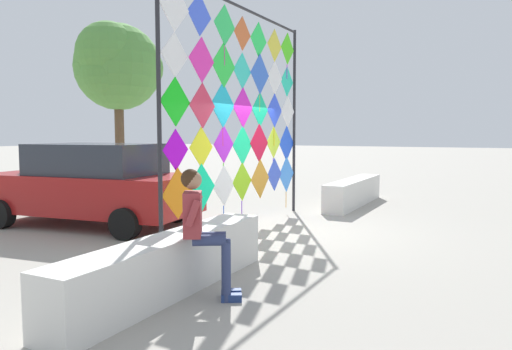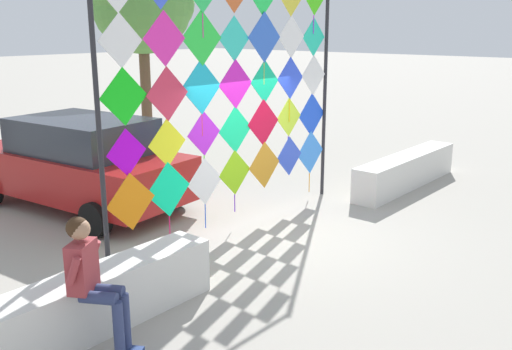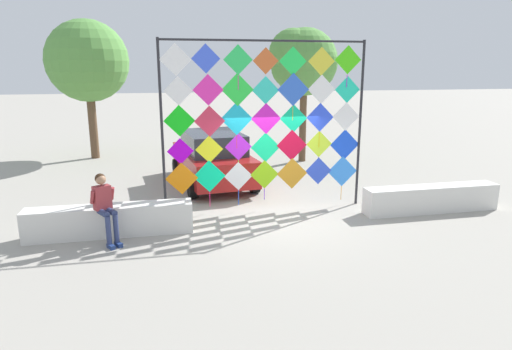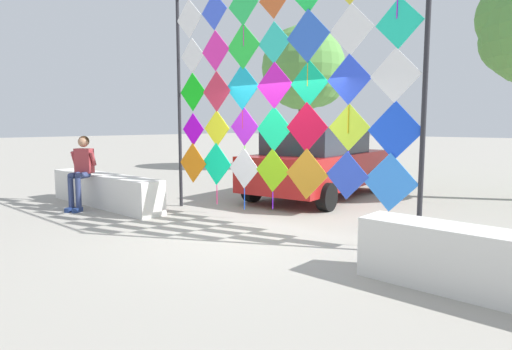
{
  "view_description": "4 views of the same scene",
  "coord_description": "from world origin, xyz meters",
  "px_view_note": "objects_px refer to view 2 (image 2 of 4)",
  "views": [
    {
      "loc": [
        -8.83,
        -3.9,
        1.97
      ],
      "look_at": [
        -0.05,
        0.56,
        1.11
      ],
      "focal_mm": 34.31,
      "sensor_mm": 36.0,
      "label": 1
    },
    {
      "loc": [
        -7.11,
        -5.48,
        3.37
      ],
      "look_at": [
        -0.36,
        0.2,
        1.06
      ],
      "focal_mm": 39.9,
      "sensor_mm": 36.0,
      "label": 2
    },
    {
      "loc": [
        -2.87,
        -10.39,
        3.74
      ],
      "look_at": [
        -0.48,
        0.62,
        1.01
      ],
      "focal_mm": 31.16,
      "sensor_mm": 36.0,
      "label": 3
    },
    {
      "loc": [
        4.68,
        -5.13,
        1.79
      ],
      "look_at": [
        0.1,
        -0.0,
        0.99
      ],
      "focal_mm": 30.47,
      "sensor_mm": 36.0,
      "label": 4
    }
  ],
  "objects_px": {
    "tree_broadleaf": "(139,2)",
    "seated_vendor": "(93,277)",
    "kite_display_rack": "(235,80)",
    "parked_car": "(80,162)"
  },
  "relations": [
    {
      "from": "tree_broadleaf",
      "to": "parked_car",
      "type": "bearing_deg",
      "value": -143.79
    },
    {
      "from": "seated_vendor",
      "to": "parked_car",
      "type": "xyz_separation_m",
      "value": [
        2.87,
        4.62,
        -0.04
      ]
    },
    {
      "from": "seated_vendor",
      "to": "tree_broadleaf",
      "type": "bearing_deg",
      "value": 47.82
    },
    {
      "from": "kite_display_rack",
      "to": "parked_car",
      "type": "distance_m",
      "value": 3.61
    },
    {
      "from": "kite_display_rack",
      "to": "parked_car",
      "type": "height_order",
      "value": "kite_display_rack"
    },
    {
      "from": "parked_car",
      "to": "tree_broadleaf",
      "type": "distance_m",
      "value": 5.75
    },
    {
      "from": "kite_display_rack",
      "to": "seated_vendor",
      "type": "distance_m",
      "value": 4.53
    },
    {
      "from": "tree_broadleaf",
      "to": "kite_display_rack",
      "type": "bearing_deg",
      "value": -115.79
    },
    {
      "from": "parked_car",
      "to": "tree_broadleaf",
      "type": "height_order",
      "value": "tree_broadleaf"
    },
    {
      "from": "tree_broadleaf",
      "to": "seated_vendor",
      "type": "bearing_deg",
      "value": -132.18
    }
  ]
}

